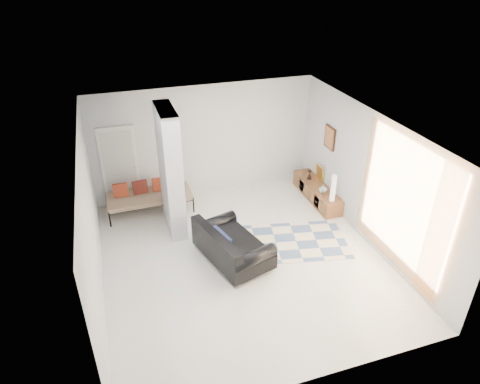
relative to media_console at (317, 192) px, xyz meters
name	(u,v)px	position (x,y,z in m)	size (l,w,h in m)	color
floor	(243,259)	(-2.52, -1.70, -0.20)	(6.00, 6.00, 0.00)	white
ceiling	(244,130)	(-2.52, -1.70, 2.60)	(6.00, 6.00, 0.00)	white
wall_back	(205,141)	(-2.52, 1.30, 1.20)	(6.00, 6.00, 0.00)	silver
wall_front	(316,311)	(-2.52, -4.70, 1.20)	(6.00, 6.00, 0.00)	silver
wall_left	(91,225)	(-5.27, -1.70, 1.20)	(6.00, 6.00, 0.00)	silver
wall_right	(370,179)	(0.23, -1.70, 1.20)	(6.00, 6.00, 0.00)	silver
partition_column	(171,172)	(-3.62, -0.10, 1.20)	(0.35, 1.20, 2.80)	silver
hallway_door	(120,167)	(-4.62, 1.26, 0.82)	(0.85, 0.06, 2.04)	white
curtain	(402,205)	(0.15, -2.85, 1.25)	(2.55, 2.55, 0.00)	#FF9F43
wall_art	(330,138)	(0.20, 0.00, 1.45)	(0.04, 0.45, 0.55)	#3D1F10
media_console	(317,192)	(0.00, 0.00, 0.00)	(0.45, 1.88, 0.80)	brown
loveseat	(230,246)	(-2.78, -1.66, 0.15)	(1.40, 1.88, 0.76)	silver
daybed	(148,196)	(-4.09, 0.77, 0.21)	(1.99, 0.87, 0.77)	black
area_rug	(296,241)	(-1.24, -1.50, -0.20)	(2.14, 1.43, 0.01)	beige
cylinder_lamp	(333,188)	(-0.02, -0.77, 0.52)	(0.12, 0.12, 0.66)	silver
bronze_figurine	(309,174)	(-0.05, 0.37, 0.33)	(0.13, 0.13, 0.26)	black
vase	(323,189)	(-0.05, -0.36, 0.30)	(0.20, 0.20, 0.21)	#B8C3BE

